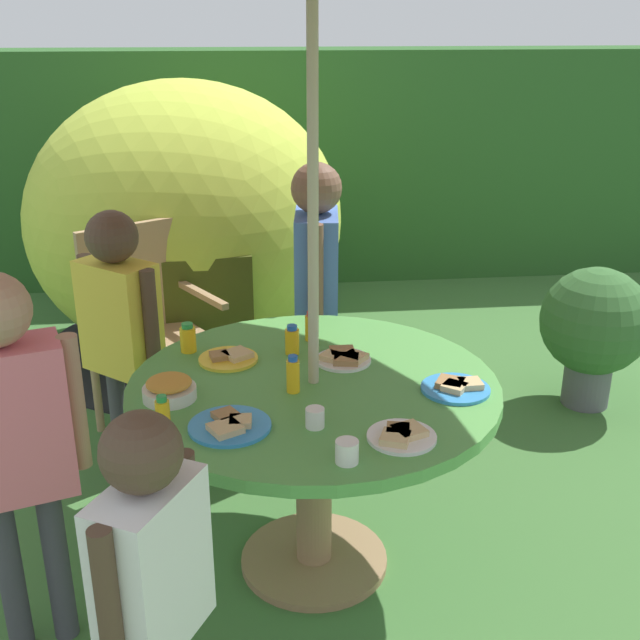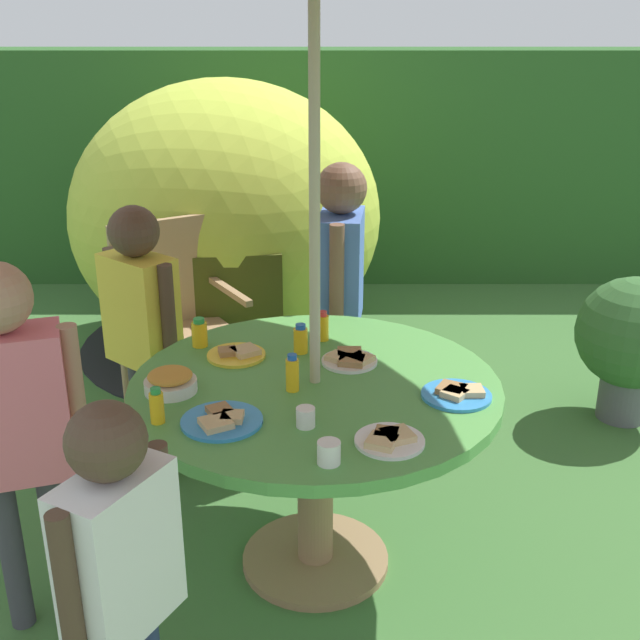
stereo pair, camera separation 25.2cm
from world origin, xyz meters
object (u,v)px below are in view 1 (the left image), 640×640
(dome_tent, at_px, (187,223))
(potted_plant, at_px, (594,326))
(juice_bottle_center_front, at_px, (163,415))
(cup_far, at_px, (315,418))
(garden_table, at_px, (314,419))
(plate_front_edge, at_px, (230,425))
(juice_bottle_mid_right, at_px, (292,340))
(child_in_blue_shirt, at_px, (317,268))
(child_in_yellow_shirt, at_px, (120,318))
(child_in_white_shirt, at_px, (152,566))
(cup_near, at_px, (347,452))
(juice_bottle_back_edge, at_px, (311,327))
(plate_far_left, at_px, (229,358))
(juice_bottle_near_left, at_px, (293,375))
(juice_bottle_far_right, at_px, (188,338))
(plate_mid_left, at_px, (344,358))
(child_in_pink_shirt, at_px, (10,422))
(wooden_chair, at_px, (147,321))
(plate_center_back, at_px, (456,387))
(snack_bowl, at_px, (169,389))

(dome_tent, xyz_separation_m, potted_plant, (2.09, -0.97, -0.35))
(juice_bottle_center_front, relative_size, cup_far, 1.89)
(garden_table, bearing_deg, plate_front_edge, -134.06)
(juice_bottle_mid_right, bearing_deg, potted_plant, 28.95)
(child_in_blue_shirt, xyz_separation_m, child_in_yellow_shirt, (-0.84, -0.36, -0.07))
(child_in_white_shirt, bearing_deg, cup_near, -27.92)
(child_in_blue_shirt, bearing_deg, dome_tent, -144.01)
(dome_tent, xyz_separation_m, juice_bottle_back_edge, (0.56, -1.74, 0.01))
(plate_far_left, bearing_deg, juice_bottle_near_left, -52.35)
(plate_far_left, relative_size, juice_bottle_far_right, 1.93)
(dome_tent, height_order, child_in_blue_shirt, dome_tent)
(juice_bottle_center_front, bearing_deg, child_in_blue_shirt, 64.79)
(potted_plant, xyz_separation_m, plate_mid_left, (-1.43, -0.98, 0.33))
(garden_table, height_order, juice_bottle_back_edge, juice_bottle_back_edge)
(potted_plant, bearing_deg, juice_bottle_far_right, -157.40)
(juice_bottle_back_edge, relative_size, cup_near, 1.75)
(child_in_pink_shirt, height_order, cup_far, child_in_pink_shirt)
(wooden_chair, height_order, child_in_blue_shirt, child_in_blue_shirt)
(juice_bottle_back_edge, bearing_deg, child_in_pink_shirt, -145.13)
(juice_bottle_near_left, xyz_separation_m, cup_near, (0.12, -0.46, -0.03))
(plate_far_left, height_order, cup_far, cup_far)
(child_in_yellow_shirt, relative_size, child_in_pink_shirt, 0.96)
(potted_plant, height_order, plate_center_back, plate_center_back)
(child_in_white_shirt, distance_m, plate_center_back, 1.20)
(child_in_white_shirt, relative_size, juice_bottle_far_right, 9.99)
(juice_bottle_back_edge, bearing_deg, garden_table, -94.24)
(child_in_white_shirt, xyz_separation_m, juice_bottle_far_right, (0.03, 1.17, 0.09))
(plate_center_back, distance_m, juice_bottle_near_left, 0.55)
(dome_tent, distance_m, juice_bottle_center_front, 2.40)
(child_in_white_shirt, distance_m, juice_bottle_near_left, 0.89)
(child_in_blue_shirt, height_order, juice_bottle_mid_right, child_in_blue_shirt)
(child_in_white_shirt, height_order, snack_bowl, child_in_white_shirt)
(juice_bottle_near_left, relative_size, juice_bottle_center_front, 1.12)
(juice_bottle_center_front, xyz_separation_m, juice_bottle_mid_right, (0.43, 0.53, -0.00))
(snack_bowl, bearing_deg, potted_plant, 30.83)
(dome_tent, distance_m, plate_center_back, 2.44)
(plate_front_edge, xyz_separation_m, plate_far_left, (-0.00, 0.50, -0.00))
(plate_center_back, relative_size, juice_bottle_mid_right, 2.05)
(wooden_chair, relative_size, juice_bottle_near_left, 7.77)
(child_in_pink_shirt, height_order, juice_bottle_near_left, child_in_pink_shirt)
(plate_front_edge, height_order, juice_bottle_far_right, juice_bottle_far_right)
(juice_bottle_back_edge, distance_m, cup_near, 0.89)
(garden_table, height_order, potted_plant, garden_table)
(child_in_white_shirt, height_order, cup_near, child_in_white_shirt)
(juice_bottle_center_front, bearing_deg, juice_bottle_back_edge, 52.13)
(plate_far_left, bearing_deg, child_in_white_shirt, -99.65)
(juice_bottle_far_right, bearing_deg, snack_bowl, -96.23)
(plate_far_left, distance_m, juice_bottle_far_right, 0.18)
(plate_mid_left, distance_m, plate_front_edge, 0.61)
(child_in_yellow_shirt, xyz_separation_m, juice_bottle_center_front, (0.24, -0.90, 0.03))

